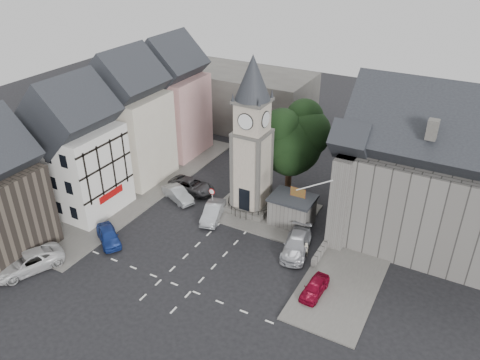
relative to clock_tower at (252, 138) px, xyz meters
The scene contains 24 objects.
ground 11.39m from the clock_tower, 90.00° to the right, with size 120.00×120.00×0.00m, color black.
pavement_west 15.00m from the clock_tower, behind, with size 6.00×30.00×0.14m, color #595651.
pavement_east 14.45m from the clock_tower, ahead, with size 6.00×26.00×0.14m, color #595651.
central_island 8.18m from the clock_tower, ahead, with size 10.00×8.00×0.16m, color #595651.
road_markings 15.74m from the clock_tower, 90.00° to the right, with size 20.00×8.00×0.01m, color silver.
clock_tower is the anchor object (origin of this frame).
stone_shelter 8.15m from the clock_tower, ahead, with size 4.30×3.30×3.08m.
town_tree 5.51m from the clock_tower, 68.23° to the left, with size 7.20×7.20×10.80m.
warning_sign_post 7.34m from the clock_tower, 141.37° to the right, with size 0.70×0.19×2.85m.
terrace_pink 17.51m from the clock_tower, 152.68° to the left, with size 8.10×7.60×12.80m.
terrace_cream 15.58m from the clock_tower, behind, with size 8.10×7.60×12.80m.
terrace_tudor 17.55m from the clock_tower, 152.73° to the right, with size 8.10×7.60×12.00m.
backdrop_west 23.69m from the clock_tower, 120.95° to the left, with size 20.00×10.00×8.00m, color #4C4944.
east_building 15.99m from the clock_tower, 10.92° to the left, with size 14.40×11.40×12.60m.
east_boundary_wall 12.15m from the clock_tower, 12.32° to the left, with size 0.40×16.00×0.90m, color #635F5B.
flagpole 9.01m from the clock_tower, 26.52° to the right, with size 3.68×0.10×2.74m.
car_west_blue 16.50m from the clock_tower, 127.84° to the right, with size 1.69×4.21×1.43m, color navy.
car_west_silver 10.97m from the clock_tower, 164.09° to the right, with size 1.53×4.40×1.45m, color #969A9D.
car_west_grey 10.52m from the clock_tower, behind, with size 2.46×5.34×1.48m, color #2F2E31.
car_island_silver 8.53m from the clock_tower, 126.03° to the right, with size 1.61×4.61×1.52m, color #9EA2A7.
car_island_east 11.10m from the clock_tower, 32.79° to the right, with size 2.19×5.38×1.56m, color #AAACB2.
car_east_red 15.67m from the clock_tower, 40.57° to the right, with size 1.46×3.63×1.24m, color maroon.
van_sw_white 23.01m from the clock_tower, 124.46° to the right, with size 2.71×5.88×1.63m, color silver.
pedestrian 11.88m from the clock_tower, 30.75° to the right, with size 0.54×0.36×1.49m, color #B8AF98.
Camera 1 is at (18.99, -29.13, 26.52)m, focal length 35.00 mm.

